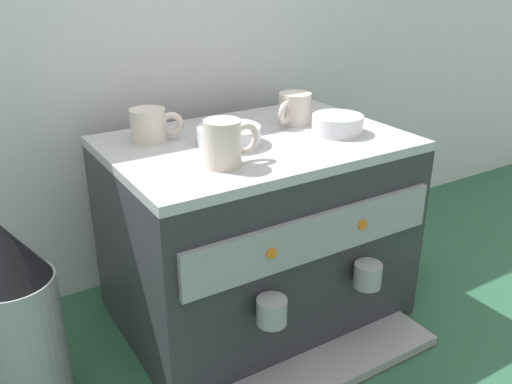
{
  "coord_description": "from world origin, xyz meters",
  "views": [
    {
      "loc": [
        -0.57,
        -0.92,
        0.77
      ],
      "look_at": [
        0.0,
        0.0,
        0.3
      ],
      "focal_mm": 38.62,
      "sensor_mm": 36.0,
      "label": 1
    }
  ],
  "objects_px": {
    "coffee_grinder": "(18,319)",
    "milk_pitcher": "(405,241)",
    "espresso_machine": "(257,231)",
    "ceramic_bowl_0": "(337,125)",
    "ceramic_cup_0": "(225,143)",
    "ceramic_bowl_1": "(228,136)",
    "ceramic_cup_2": "(150,125)",
    "ceramic_cup_1": "(294,108)"
  },
  "relations": [
    {
      "from": "milk_pitcher",
      "to": "ceramic_bowl_1",
      "type": "bearing_deg",
      "value": 174.24
    },
    {
      "from": "coffee_grinder",
      "to": "milk_pitcher",
      "type": "xyz_separation_m",
      "value": [
        0.94,
        -0.03,
        -0.1
      ]
    },
    {
      "from": "ceramic_bowl_0",
      "to": "ceramic_bowl_1",
      "type": "xyz_separation_m",
      "value": [
        -0.23,
        0.06,
        -0.0
      ]
    },
    {
      "from": "espresso_machine",
      "to": "ceramic_cup_0",
      "type": "height_order",
      "value": "ceramic_cup_0"
    },
    {
      "from": "espresso_machine",
      "to": "ceramic_bowl_1",
      "type": "xyz_separation_m",
      "value": [
        -0.06,
        0.01,
        0.23
      ]
    },
    {
      "from": "ceramic_cup_2",
      "to": "milk_pitcher",
      "type": "height_order",
      "value": "ceramic_cup_2"
    },
    {
      "from": "ceramic_cup_1",
      "to": "ceramic_bowl_1",
      "type": "relative_size",
      "value": 0.81
    },
    {
      "from": "ceramic_cup_1",
      "to": "milk_pitcher",
      "type": "bearing_deg",
      "value": -18.74
    },
    {
      "from": "espresso_machine",
      "to": "ceramic_bowl_1",
      "type": "bearing_deg",
      "value": 173.76
    },
    {
      "from": "ceramic_cup_1",
      "to": "coffee_grinder",
      "type": "bearing_deg",
      "value": -173.3
    },
    {
      "from": "ceramic_bowl_1",
      "to": "milk_pitcher",
      "type": "height_order",
      "value": "ceramic_bowl_1"
    },
    {
      "from": "ceramic_bowl_0",
      "to": "milk_pitcher",
      "type": "relative_size",
      "value": 0.69
    },
    {
      "from": "espresso_machine",
      "to": "coffee_grinder",
      "type": "distance_m",
      "value": 0.51
    },
    {
      "from": "coffee_grinder",
      "to": "milk_pitcher",
      "type": "relative_size",
      "value": 2.34
    },
    {
      "from": "espresso_machine",
      "to": "ceramic_cup_0",
      "type": "relative_size",
      "value": 5.44
    },
    {
      "from": "espresso_machine",
      "to": "coffee_grinder",
      "type": "relative_size",
      "value": 1.65
    },
    {
      "from": "milk_pitcher",
      "to": "espresso_machine",
      "type": "bearing_deg",
      "value": 174.32
    },
    {
      "from": "ceramic_bowl_0",
      "to": "ceramic_cup_2",
      "type": "bearing_deg",
      "value": 155.55
    },
    {
      "from": "ceramic_cup_0",
      "to": "ceramic_cup_1",
      "type": "distance_m",
      "value": 0.3
    },
    {
      "from": "ceramic_bowl_0",
      "to": "coffee_grinder",
      "type": "relative_size",
      "value": 0.3
    },
    {
      "from": "ceramic_cup_0",
      "to": "ceramic_cup_2",
      "type": "distance_m",
      "value": 0.22
    },
    {
      "from": "espresso_machine",
      "to": "ceramic_bowl_1",
      "type": "relative_size",
      "value": 4.76
    },
    {
      "from": "ceramic_cup_1",
      "to": "milk_pitcher",
      "type": "relative_size",
      "value": 0.66
    },
    {
      "from": "ceramic_bowl_1",
      "to": "coffee_grinder",
      "type": "bearing_deg",
      "value": -176.88
    },
    {
      "from": "ceramic_cup_0",
      "to": "ceramic_cup_1",
      "type": "xyz_separation_m",
      "value": [
        0.26,
        0.16,
        -0.01
      ]
    },
    {
      "from": "ceramic_cup_0",
      "to": "coffee_grinder",
      "type": "relative_size",
      "value": 0.3
    },
    {
      "from": "ceramic_cup_0",
      "to": "ceramic_bowl_0",
      "type": "height_order",
      "value": "ceramic_cup_0"
    },
    {
      "from": "ceramic_cup_2",
      "to": "espresso_machine",
      "type": "bearing_deg",
      "value": -30.41
    },
    {
      "from": "ceramic_bowl_1",
      "to": "coffee_grinder",
      "type": "distance_m",
      "value": 0.51
    },
    {
      "from": "espresso_machine",
      "to": "ceramic_bowl_0",
      "type": "bearing_deg",
      "value": -17.07
    },
    {
      "from": "coffee_grinder",
      "to": "milk_pitcher",
      "type": "bearing_deg",
      "value": -1.56
    },
    {
      "from": "ceramic_cup_2",
      "to": "coffee_grinder",
      "type": "distance_m",
      "value": 0.44
    },
    {
      "from": "ceramic_cup_0",
      "to": "ceramic_bowl_1",
      "type": "bearing_deg",
      "value": 58.15
    },
    {
      "from": "espresso_machine",
      "to": "milk_pitcher",
      "type": "distance_m",
      "value": 0.45
    },
    {
      "from": "ceramic_cup_2",
      "to": "ceramic_bowl_1",
      "type": "relative_size",
      "value": 0.83
    },
    {
      "from": "ceramic_bowl_0",
      "to": "ceramic_bowl_1",
      "type": "bearing_deg",
      "value": 165.81
    },
    {
      "from": "ceramic_bowl_1",
      "to": "milk_pitcher",
      "type": "xyz_separation_m",
      "value": [
        0.49,
        -0.05,
        -0.36
      ]
    },
    {
      "from": "espresso_machine",
      "to": "milk_pitcher",
      "type": "bearing_deg",
      "value": -5.68
    },
    {
      "from": "espresso_machine",
      "to": "ceramic_cup_1",
      "type": "distance_m",
      "value": 0.28
    },
    {
      "from": "ceramic_cup_2",
      "to": "milk_pitcher",
      "type": "bearing_deg",
      "value": -13.91
    },
    {
      "from": "ceramic_cup_0",
      "to": "milk_pitcher",
      "type": "distance_m",
      "value": 0.68
    },
    {
      "from": "ceramic_cup_0",
      "to": "ceramic_cup_2",
      "type": "bearing_deg",
      "value": 105.74
    }
  ]
}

